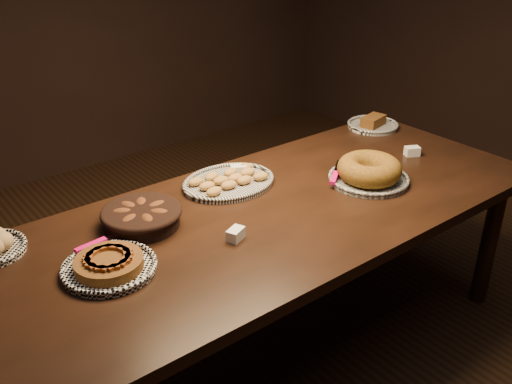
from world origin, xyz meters
TOP-DOWN VIEW (x-y plane):
  - ground at (0.00, 0.00)m, footprint 5.00×5.00m
  - buffet_table at (0.00, 0.00)m, footprint 2.40×1.00m
  - apple_tart_plate at (-0.73, 0.00)m, footprint 0.37×0.34m
  - madeleine_platter at (-0.03, 0.29)m, footprint 0.42×0.34m
  - bundt_cake_plate at (0.48, -0.07)m, footprint 0.37×0.39m
  - croissant_basket at (-0.50, 0.21)m, footprint 0.31×0.31m
  - loaf_plate at (1.02, 0.38)m, footprint 0.28×0.28m
  - tent_cards at (0.09, 0.05)m, footprint 1.66×0.52m

SIDE VIEW (x-z plane):
  - ground at x=0.00m, z-range 0.00..0.00m
  - buffet_table at x=0.00m, z-range 0.30..1.05m
  - madeleine_platter at x=-0.03m, z-range 0.74..0.79m
  - loaf_plate at x=1.02m, z-range 0.74..0.80m
  - tent_cards at x=0.09m, z-range 0.75..0.79m
  - apple_tart_plate at x=-0.73m, z-range 0.74..0.80m
  - croissant_basket at x=-0.50m, z-range 0.76..0.83m
  - bundt_cake_plate at x=0.48m, z-range 0.74..0.85m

